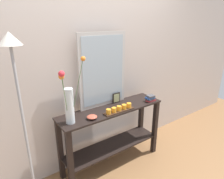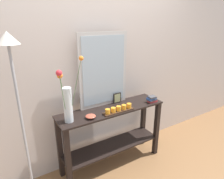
# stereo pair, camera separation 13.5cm
# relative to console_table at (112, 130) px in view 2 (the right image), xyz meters

# --- Properties ---
(ground_plane) EXTENTS (7.00, 6.00, 0.02)m
(ground_plane) POSITION_rel_console_table_xyz_m (0.00, 0.00, -0.51)
(ground_plane) COLOR brown
(wall_back) EXTENTS (6.40, 0.08, 2.70)m
(wall_back) POSITION_rel_console_table_xyz_m (0.00, 0.30, 0.85)
(wall_back) COLOR beige
(wall_back) RESTS_ON ground
(console_table) EXTENTS (1.34, 0.36, 0.80)m
(console_table) POSITION_rel_console_table_xyz_m (0.00, 0.00, 0.00)
(console_table) COLOR black
(console_table) RESTS_ON ground
(mirror_leaning) EXTENTS (0.64, 0.03, 0.88)m
(mirror_leaning) POSITION_rel_console_table_xyz_m (-0.03, 0.15, 0.74)
(mirror_leaning) COLOR #B7B2AD
(mirror_leaning) RESTS_ON console_table
(tall_vase_left) EXTENTS (0.28, 0.18, 0.69)m
(tall_vase_left) POSITION_rel_console_table_xyz_m (-0.56, -0.04, 0.53)
(tall_vase_left) COLOR silver
(tall_vase_left) RESTS_ON console_table
(candle_tray) EXTENTS (0.39, 0.09, 0.07)m
(candle_tray) POSITION_rel_console_table_xyz_m (0.02, -0.12, 0.33)
(candle_tray) COLOR #382316
(candle_tray) RESTS_ON console_table
(picture_frame_small) EXTENTS (0.11, 0.01, 0.13)m
(picture_frame_small) POSITION_rel_console_table_xyz_m (0.15, 0.11, 0.37)
(picture_frame_small) COLOR black
(picture_frame_small) RESTS_ON console_table
(decorative_bowl) EXTENTS (0.11, 0.11, 0.04)m
(decorative_bowl) POSITION_rel_console_table_xyz_m (-0.33, -0.09, 0.32)
(decorative_bowl) COLOR #B24C38
(decorative_bowl) RESTS_ON console_table
(book_stack) EXTENTS (0.14, 0.10, 0.08)m
(book_stack) POSITION_rel_console_table_xyz_m (0.54, -0.10, 0.34)
(book_stack) COLOR #C63338
(book_stack) RESTS_ON console_table
(floor_lamp) EXTENTS (0.24, 0.24, 1.73)m
(floor_lamp) POSITION_rel_console_table_xyz_m (-1.00, -0.10, 0.67)
(floor_lamp) COLOR #9E9EA3
(floor_lamp) RESTS_ON ground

